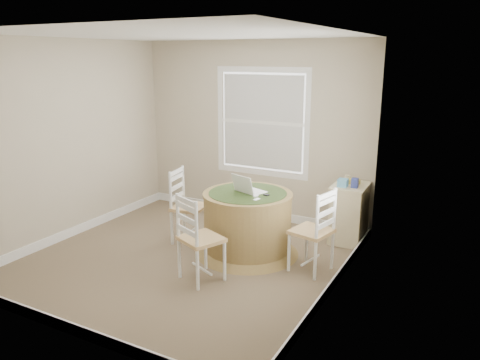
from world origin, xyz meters
The scene contains 14 objects.
room centered at (0.17, 0.16, 1.30)m, with size 3.64×3.64×2.64m.
round_table centered at (0.57, 0.51, 0.42)m, with size 1.27×1.27×0.78m.
chair_left centered at (-0.28, 0.50, 0.47)m, with size 0.42×0.40×0.95m, color white, non-canonical shape.
chair_near centered at (0.45, -0.35, 0.47)m, with size 0.42×0.40×0.95m, color white, non-canonical shape.
chair_right centered at (1.42, 0.42, 0.47)m, with size 0.42×0.40×0.95m, color white, non-canonical shape.
laptop centered at (0.57, 0.55, 0.81)m, with size 0.42×0.40×0.24m.
mouse centered at (0.72, 0.43, 0.79)m, with size 0.06×0.10×0.03m, color white.
phone centered at (0.79, 0.32, 0.78)m, with size 0.04×0.09×0.02m, color #B7BABF.
keys centered at (0.82, 0.51, 0.78)m, with size 0.06×0.05×0.03m, color black.
corner_chest centered at (1.55, 1.50, 0.39)m, with size 0.44×0.59×0.77m.
tissue_box centered at (1.49, 1.36, 0.82)m, with size 0.12×0.12×0.10m, color #60ADDD.
box_yellow centered at (1.58, 1.55, 0.80)m, with size 0.15×0.10×0.06m, color gold.
box_blue centered at (1.64, 1.39, 0.83)m, with size 0.08×0.08×0.12m, color #34409C.
cup_cream centered at (1.48, 1.62, 0.81)m, with size 0.07×0.07×0.09m, color beige.
Camera 1 is at (3.04, -4.29, 2.38)m, focal length 35.00 mm.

